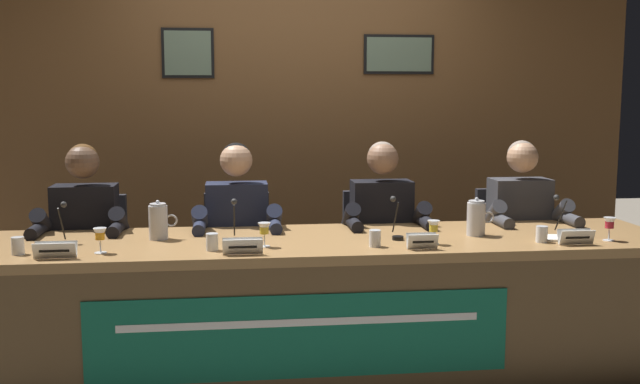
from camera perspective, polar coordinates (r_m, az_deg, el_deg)
The scene contains 30 objects.
ground_plane at distance 4.10m, azimuth 0.00°, elevation -13.68°, with size 12.00×12.00×0.00m, color gray.
wall_back_panelled at distance 5.38m, azimuth -1.98°, elevation 5.62°, with size 4.98×0.14×2.60m.
conference_table at distance 3.83m, azimuth 0.17°, elevation -7.18°, with size 3.78×0.87×0.73m.
chair_far_left at distance 4.62m, azimuth -17.35°, elevation -6.06°, with size 0.44×0.45×0.88m.
panelist_far_left at distance 4.37m, azimuth -17.97°, elevation -3.17°, with size 0.51×0.48×1.21m.
nameplate_far_left at distance 3.64m, azimuth -19.95°, elevation -4.29°, with size 0.19×0.06×0.08m.
juice_glass_far_left at distance 3.68m, azimuth -16.78°, elevation -3.28°, with size 0.06×0.06×0.12m.
water_cup_far_left at distance 3.79m, azimuth -22.49°, elevation -3.96°, with size 0.06×0.06×0.08m.
microphone_far_left at distance 3.92m, azimuth -19.53°, elevation -2.93°, with size 0.06×0.17×0.22m.
chair_center_left at distance 4.54m, azimuth -6.43°, elevation -5.99°, with size 0.44×0.45×0.88m.
panelist_center_left at distance 4.29m, azimuth -6.47°, elevation -3.04°, with size 0.51×0.48×1.21m.
nameplate_center_left at distance 3.53m, azimuth -6.05°, elevation -4.23°, with size 0.19×0.06×0.08m.
juice_glass_center_left at distance 3.68m, azimuth -4.37°, elevation -2.98°, with size 0.06×0.06×0.12m.
water_cup_center_left at distance 3.64m, azimuth -8.40°, elevation -3.94°, with size 0.06×0.06×0.08m.
microphone_center_left at distance 3.82m, azimuth -6.69°, elevation -2.80°, with size 0.06×0.17×0.22m.
chair_center_right at distance 4.63m, azimuth 4.47°, elevation -5.71°, with size 0.44×0.45×0.88m.
panelist_center_right at distance 4.38m, azimuth 5.01°, elevation -2.80°, with size 0.51×0.48×1.21m.
nameplate_center_right at distance 3.66m, azimuth 7.97°, elevation -3.82°, with size 0.15×0.06×0.08m.
juice_glass_center_right at distance 3.78m, azimuth 8.85°, elevation -2.77°, with size 0.06×0.06×0.12m.
water_cup_center_right at distance 3.70m, azimuth 4.31°, elevation -3.69°, with size 0.06×0.06×0.08m.
microphone_center_right at distance 3.91m, azimuth 5.96°, elevation -2.54°, with size 0.06×0.17×0.22m.
chair_far_right at distance 4.87m, azimuth 14.61°, elevation -5.26°, with size 0.44×0.45×0.88m.
panelist_far_right at distance 4.64m, azimuth 15.62°, elevation -2.47°, with size 0.51×0.48×1.21m.
nameplate_far_right at distance 3.96m, azimuth 19.32°, elevation -3.33°, with size 0.18×0.06×0.08m.
juice_glass_far_right at distance 4.11m, azimuth 21.64°, elevation -2.38°, with size 0.06×0.06×0.12m.
water_cup_far_right at distance 3.96m, azimuth 16.90°, elevation -3.23°, with size 0.06×0.06×0.08m.
microphone_far_right at distance 4.15m, azimuth 18.36°, elevation -2.29°, with size 0.06×0.17×0.22m.
water_pitcher_left_side at distance 3.95m, azimuth -12.48°, elevation -2.26°, with size 0.15×0.10×0.21m.
water_pitcher_right_side at distance 4.05m, azimuth 12.09°, elevation -2.01°, with size 0.15×0.10×0.21m.
document_stack_far_right at distance 4.08m, azimuth 18.22°, elevation -3.43°, with size 0.23×0.19×0.01m.
Camera 1 is at (-0.45, -3.79, 1.49)m, focal length 41.05 mm.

